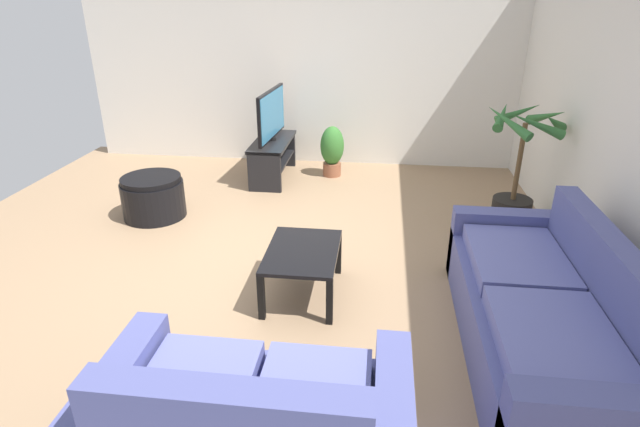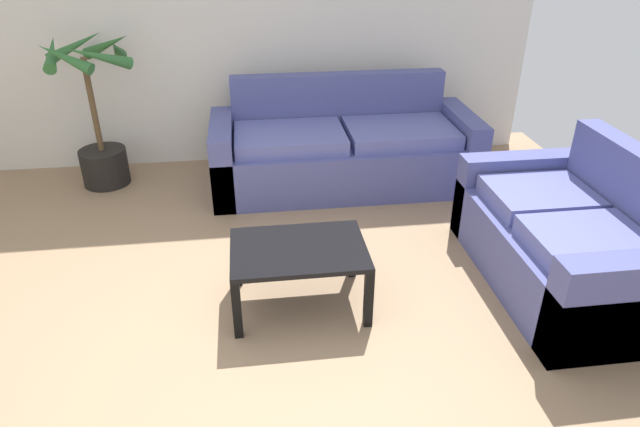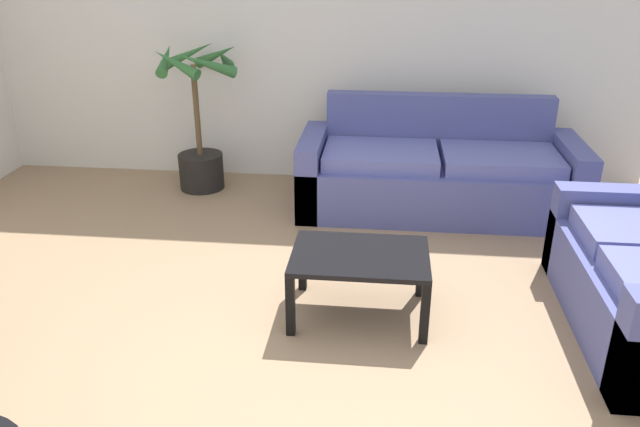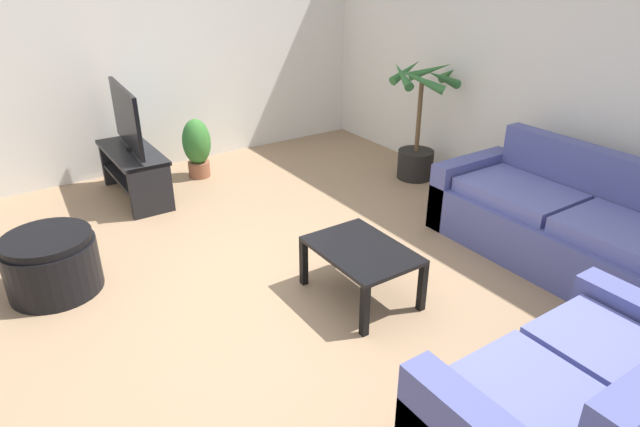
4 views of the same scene
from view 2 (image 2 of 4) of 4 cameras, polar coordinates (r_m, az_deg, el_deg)
name	(u,v)px [view 2 (image 2 of 4)]	position (r m, az deg, el deg)	size (l,w,h in m)	color
ground_plane	(206,379)	(3.10, -11.59, -16.26)	(6.60, 6.60, 0.00)	#937556
wall_back	(207,15)	(5.28, -11.50, 19.20)	(6.00, 0.06, 2.70)	silver
couch_main	(343,151)	(4.93, 2.41, 6.39)	(2.27, 0.90, 0.90)	#4C518C
couch_loveseat	(568,242)	(3.90, 23.99, -2.69)	(0.90, 1.54, 0.90)	#4C518C
coffee_table	(299,256)	(3.33, -2.19, -4.35)	(0.80, 0.57, 0.41)	black
potted_palm	(99,126)	(5.19, -21.65, 8.29)	(0.76, 0.83, 1.31)	black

